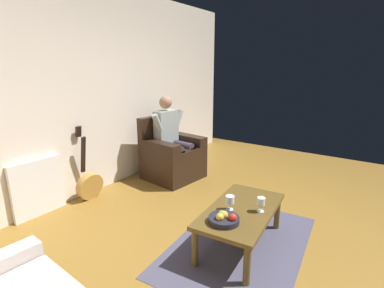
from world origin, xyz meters
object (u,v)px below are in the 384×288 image
guitar (89,183)px  wine_glass_near (230,200)px  coffee_table (241,214)px  armchair (172,157)px  fruit_bowl (224,219)px  wine_glass_far (261,202)px  person_seated (172,136)px

guitar → wine_glass_near: (-0.10, 2.03, 0.28)m
guitar → wine_glass_near: bearing=92.9°
coffee_table → guitar: guitar is taller
armchair → fruit_bowl: bearing=57.2°
coffee_table → wine_glass_far: size_ratio=7.91×
wine_glass_near → wine_glass_far: same height
person_seated → coffee_table: size_ratio=1.14×
armchair → wine_glass_near: 1.99m
coffee_table → guitar: size_ratio=1.15×
armchair → wine_glass_near: bearing=61.3°
person_seated → wine_glass_near: bearing=61.1°
wine_glass_far → person_seated: bearing=-118.4°
person_seated → guitar: size_ratio=1.30×
coffee_table → armchair: bearing=-121.9°
person_seated → guitar: 1.39m
guitar → wine_glass_far: (-0.23, 2.29, 0.28)m
armchair → person_seated: bearing=90.0°
person_seated → armchair: bearing=-90.0°
wine_glass_near → person_seated: bearing=-125.4°
fruit_bowl → wine_glass_far: bearing=153.0°
guitar → armchair: bearing=161.6°
armchair → wine_glass_near: (1.14, 1.62, 0.15)m
wine_glass_far → fruit_bowl: wine_glass_far is taller
coffee_table → wine_glass_far: 0.24m
armchair → coffee_table: size_ratio=0.86×
wine_glass_near → fruit_bowl: wine_glass_near is taller
armchair → wine_glass_far: size_ratio=6.77×
wine_glass_near → wine_glass_far: size_ratio=1.00×
wine_glass_near → wine_glass_far: (-0.13, 0.26, 0.00)m
wine_glass_near → guitar: bearing=-87.1°
person_seated → wine_glass_near: (1.14, 1.60, -0.19)m
guitar → coffee_table: bearing=95.0°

